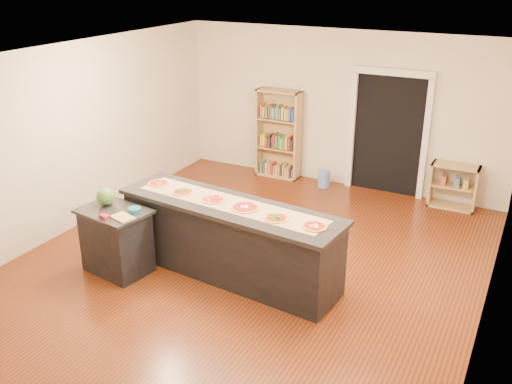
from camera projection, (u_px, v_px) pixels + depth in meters
The scene contains 18 objects.
room at pixel (249, 168), 7.31m from camera, with size 6.00×7.00×2.80m.
doorway at pixel (389, 127), 9.85m from camera, with size 1.40×0.09×2.21m.
kitchen_island at pixel (230, 240), 7.41m from camera, with size 3.07×0.83×1.01m.
side_counter at pixel (117, 240), 7.52m from camera, with size 0.89×0.65×0.88m.
bookshelf at pixel (278, 134), 10.72m from camera, with size 0.84×0.30×1.67m, color tan.
low_shelf at pixel (454, 186), 9.50m from camera, with size 0.76×0.33×0.76m, color tan.
waste_bin at pixel (324, 179), 10.44m from camera, with size 0.22×0.22×0.32m, color #5D88D0.
kraft_paper at pixel (230, 203), 7.23m from camera, with size 2.66×0.48×0.00m, color tan.
watermelon at pixel (106, 196), 7.47m from camera, with size 0.24×0.24×0.24m, color #144214.
cutting_board at pixel (123, 217), 7.13m from camera, with size 0.30×0.20×0.02m, color tan.
package_red at pixel (105, 217), 7.12m from camera, with size 0.13×0.09×0.04m, color maroon.
package_teal at pixel (135, 210), 7.28m from camera, with size 0.17×0.17×0.06m, color #195966.
pizza_a at pixel (158, 183), 7.86m from camera, with size 0.30×0.30×0.02m.
pizza_b at pixel (183, 192), 7.56m from camera, with size 0.29×0.29×0.02m.
pizza_c at pixel (213, 199), 7.33m from camera, with size 0.32×0.32×0.02m.
pizza_d at pixel (245, 207), 7.09m from camera, with size 0.35×0.35×0.02m.
pizza_e at pixel (276, 218), 6.80m from camera, with size 0.30×0.30×0.02m.
pizza_f at pixel (315, 226), 6.58m from camera, with size 0.31×0.31×0.02m.
Camera 1 is at (3.24, -6.07, 3.89)m, focal length 40.00 mm.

